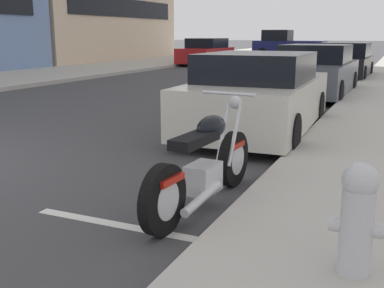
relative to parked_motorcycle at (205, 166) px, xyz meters
name	(u,v)px	position (x,y,z in m)	size (l,w,h in m)	color
sidewalk_far_curb	(42,75)	(11.21, 11.96, -0.36)	(120.00, 5.00, 0.14)	#ADA89E
parking_stall_stripe	(138,228)	(-0.79, 0.33, -0.43)	(0.12, 2.20, 0.01)	silver
parked_motorcycle	(205,166)	(0.00, 0.00, 0.00)	(2.20, 0.62, 1.12)	black
parked_car_across_street	(258,95)	(3.79, 0.54, 0.25)	(4.24, 1.99, 1.42)	beige
parked_car_second_in_row	(315,72)	(9.44, 0.52, 0.24)	(4.44, 1.99, 1.45)	#4C515B
parked_car_far_down_curb	(344,62)	(15.43, 0.40, 0.23)	(4.23, 1.99, 1.40)	black
crossing_truck	(287,45)	(30.61, 6.17, 0.50)	(2.12, 5.09, 2.02)	#141947
car_opposite_curb	(206,52)	(21.03, 8.61, 0.28)	(4.43, 1.95, 1.50)	#AD1919
fire_hydrant	(357,216)	(-1.11, -1.56, 0.12)	(0.24, 0.36, 0.78)	#B7B7BC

